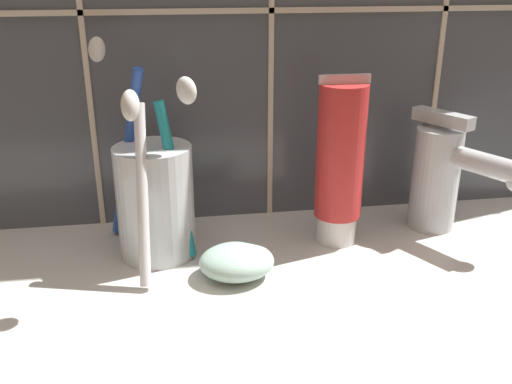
% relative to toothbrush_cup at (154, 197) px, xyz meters
% --- Properties ---
extents(sink_counter, '(0.68, 0.29, 0.02)m').
position_rel_toothbrush_cup_xyz_m(sink_counter, '(0.10, -0.07, -0.06)').
color(sink_counter, silver).
rests_on(sink_counter, ground).
extents(toothbrush_cup, '(0.10, 0.14, 0.19)m').
position_rel_toothbrush_cup_xyz_m(toothbrush_cup, '(0.00, 0.00, 0.00)').
color(toothbrush_cup, silver).
rests_on(toothbrush_cup, sink_counter).
extents(toothpaste_tube, '(0.04, 0.04, 0.16)m').
position_rel_toothbrush_cup_xyz_m(toothpaste_tube, '(0.16, 0.00, 0.02)').
color(toothpaste_tube, white).
rests_on(toothpaste_tube, sink_counter).
extents(sink_faucet, '(0.07, 0.11, 0.12)m').
position_rel_toothbrush_cup_xyz_m(sink_faucet, '(0.27, 0.01, 0.00)').
color(sink_faucet, silver).
rests_on(sink_faucet, sink_counter).
extents(soap_bar, '(0.06, 0.05, 0.03)m').
position_rel_toothbrush_cup_xyz_m(soap_bar, '(0.06, -0.05, -0.04)').
color(soap_bar, silver).
rests_on(soap_bar, sink_counter).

